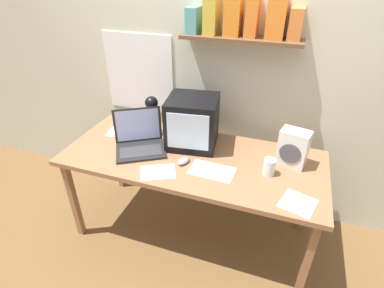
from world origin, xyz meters
The scene contains 13 objects.
ground_plane centered at (0.00, 0.00, 0.00)m, with size 12.00×12.00×0.00m, color brown.
back_wall centered at (0.00, 0.53, 1.31)m, with size 5.60×0.24×2.60m.
corner_desk centered at (0.00, 0.00, 0.69)m, with size 1.82×0.77×0.74m.
crt_monitor centered at (-0.05, 0.16, 0.92)m, with size 0.39×0.38×0.36m.
laptop centered at (-0.40, -0.02, 0.81)m, with size 0.44×0.43×0.27m.
desk_lamp centered at (-0.39, 0.20, 0.97)m, with size 0.12×0.16×0.32m.
juice_glass centered at (0.53, -0.03, 0.79)m, with size 0.08×0.08×0.11m.
space_heater centered at (0.66, 0.13, 0.87)m, with size 0.21×0.16×0.25m.
computer_mouse centered at (-0.03, -0.10, 0.76)m, with size 0.09×0.12×0.03m.
loose_paper_near_laptop centered at (0.18, -0.12, 0.74)m, with size 0.30×0.18×0.00m.
loose_paper_near_monitor centered at (-0.63, 0.13, 0.74)m, with size 0.26×0.19×0.00m.
open_notebook centered at (-0.15, -0.25, 0.74)m, with size 0.27×0.24×0.00m.
printed_handout centered at (0.73, -0.26, 0.74)m, with size 0.23×0.23×0.00m.
Camera 1 is at (0.58, -1.65, 1.92)m, focal length 28.00 mm.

